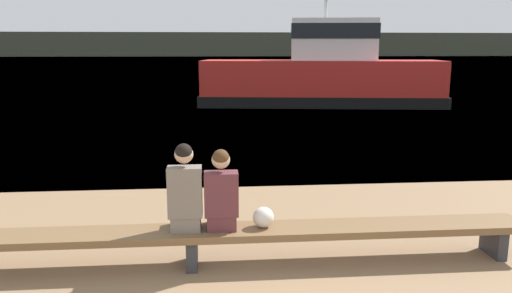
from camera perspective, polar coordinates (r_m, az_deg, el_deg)
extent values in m
plane|color=#386084|center=(128.65, -4.88, 10.16)|extent=(240.00, 240.00, 0.00)
cube|color=#424738|center=(143.43, -4.92, 11.55)|extent=(600.00, 12.00, 6.40)
cube|color=brown|center=(5.78, -7.36, -9.83)|extent=(7.81, 0.50, 0.08)
cube|color=#2D2D33|center=(6.74, 25.51, -9.70)|extent=(0.12, 0.43, 0.35)
cube|color=#2D2D33|center=(5.86, -7.31, -11.80)|extent=(0.12, 0.43, 0.35)
cube|color=#70665B|center=(5.80, -7.98, -8.42)|extent=(0.33, 0.37, 0.17)
cube|color=#70665B|center=(5.61, -8.13, -5.14)|extent=(0.38, 0.22, 0.57)
sphere|color=tan|center=(5.50, -8.25, -0.87)|extent=(0.21, 0.21, 0.21)
sphere|color=black|center=(5.48, -8.27, -0.64)|extent=(0.19, 0.19, 0.19)
cube|color=#56282D|center=(5.79, -3.96, -8.37)|extent=(0.33, 0.37, 0.17)
cube|color=#56282D|center=(5.61, -3.99, -5.42)|extent=(0.38, 0.22, 0.50)
sphere|color=tan|center=(5.51, -4.05, -1.51)|extent=(0.20, 0.20, 0.20)
sphere|color=#472D19|center=(5.49, -4.05, -1.29)|extent=(0.19, 0.19, 0.19)
ellipsoid|color=beige|center=(5.76, 0.84, -8.09)|extent=(0.24, 0.23, 0.24)
cube|color=red|center=(21.69, 7.38, 7.22)|extent=(10.31, 4.01, 1.91)
cube|color=black|center=(21.75, 7.33, 5.31)|extent=(10.52, 4.14, 0.46)
cube|color=silver|center=(21.68, 8.86, 11.98)|extent=(3.70, 2.05, 1.72)
cube|color=black|center=(21.69, 8.88, 12.88)|extent=(3.78, 2.11, 0.62)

